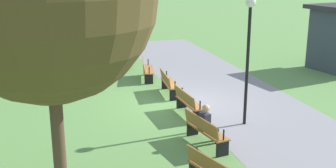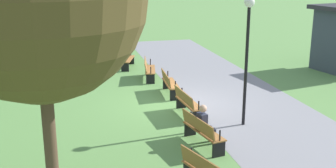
{
  "view_description": "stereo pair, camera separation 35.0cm",
  "coord_description": "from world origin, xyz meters",
  "px_view_note": "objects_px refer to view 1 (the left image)",
  "views": [
    {
      "loc": [
        14.09,
        -4.34,
        4.91
      ],
      "look_at": [
        0.0,
        -0.47,
        0.8
      ],
      "focal_mm": 44.6,
      "sensor_mm": 36.0,
      "label": 1
    },
    {
      "loc": [
        14.18,
        -4.0,
        4.91
      ],
      "look_at": [
        0.0,
        -0.47,
        0.8
      ],
      "focal_mm": 44.6,
      "sensor_mm": 36.0,
      "label": 2
    }
  ],
  "objects_px": {
    "person_seated": "(208,123)",
    "lamp_post": "(249,38)",
    "bench_2": "(168,83)",
    "bench_1": "(147,69)",
    "bench_3": "(188,102)",
    "bench_4": "(205,130)",
    "bench_0": "(124,59)"
  },
  "relations": [
    {
      "from": "person_seated",
      "to": "lamp_post",
      "type": "distance_m",
      "value": 3.01
    },
    {
      "from": "bench_2",
      "to": "bench_4",
      "type": "relative_size",
      "value": 0.98
    },
    {
      "from": "bench_2",
      "to": "lamp_post",
      "type": "relative_size",
      "value": 0.44
    },
    {
      "from": "bench_2",
      "to": "lamp_post",
      "type": "height_order",
      "value": "lamp_post"
    },
    {
      "from": "bench_1",
      "to": "lamp_post",
      "type": "distance_m",
      "value": 6.98
    },
    {
      "from": "bench_0",
      "to": "bench_1",
      "type": "xyz_separation_m",
      "value": [
        2.45,
        0.65,
        0.0
      ]
    },
    {
      "from": "bench_2",
      "to": "bench_4",
      "type": "distance_m",
      "value": 5.07
    },
    {
      "from": "bench_2",
      "to": "bench_4",
      "type": "height_order",
      "value": "same"
    },
    {
      "from": "bench_2",
      "to": "bench_3",
      "type": "distance_m",
      "value": 2.54
    },
    {
      "from": "bench_1",
      "to": "bench_3",
      "type": "relative_size",
      "value": 1.02
    },
    {
      "from": "bench_3",
      "to": "lamp_post",
      "type": "height_order",
      "value": "lamp_post"
    },
    {
      "from": "bench_4",
      "to": "bench_3",
      "type": "bearing_deg",
      "value": 161.51
    },
    {
      "from": "bench_0",
      "to": "bench_2",
      "type": "distance_m",
      "value": 5.07
    },
    {
      "from": "bench_2",
      "to": "lamp_post",
      "type": "bearing_deg",
      "value": 25.5
    },
    {
      "from": "bench_3",
      "to": "bench_4",
      "type": "distance_m",
      "value": 2.54
    },
    {
      "from": "bench_4",
      "to": "lamp_post",
      "type": "relative_size",
      "value": 0.44
    },
    {
      "from": "bench_2",
      "to": "lamp_post",
      "type": "xyz_separation_m",
      "value": [
        3.79,
        1.51,
        2.35
      ]
    },
    {
      "from": "bench_0",
      "to": "lamp_post",
      "type": "distance_m",
      "value": 9.4
    },
    {
      "from": "bench_1",
      "to": "person_seated",
      "type": "height_order",
      "value": "person_seated"
    },
    {
      "from": "lamp_post",
      "to": "person_seated",
      "type": "bearing_deg",
      "value": -55.79
    },
    {
      "from": "bench_0",
      "to": "bench_2",
      "type": "bearing_deg",
      "value": 29.58
    },
    {
      "from": "bench_0",
      "to": "bench_1",
      "type": "height_order",
      "value": "same"
    },
    {
      "from": "bench_1",
      "to": "person_seated",
      "type": "relative_size",
      "value": 1.5
    },
    {
      "from": "bench_0",
      "to": "bench_2",
      "type": "relative_size",
      "value": 1.02
    },
    {
      "from": "bench_0",
      "to": "bench_3",
      "type": "height_order",
      "value": "same"
    },
    {
      "from": "bench_1",
      "to": "bench_4",
      "type": "bearing_deg",
      "value": 11.12
    },
    {
      "from": "bench_2",
      "to": "bench_3",
      "type": "xyz_separation_m",
      "value": [
        2.54,
        0.0,
        0.0
      ]
    },
    {
      "from": "bench_4",
      "to": "person_seated",
      "type": "relative_size",
      "value": 1.5
    },
    {
      "from": "person_seated",
      "to": "lamp_post",
      "type": "bearing_deg",
      "value": 113.09
    },
    {
      "from": "bench_0",
      "to": "bench_4",
      "type": "height_order",
      "value": "same"
    },
    {
      "from": "bench_2",
      "to": "lamp_post",
      "type": "distance_m",
      "value": 4.71
    },
    {
      "from": "bench_3",
      "to": "lamp_post",
      "type": "distance_m",
      "value": 3.06
    }
  ]
}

